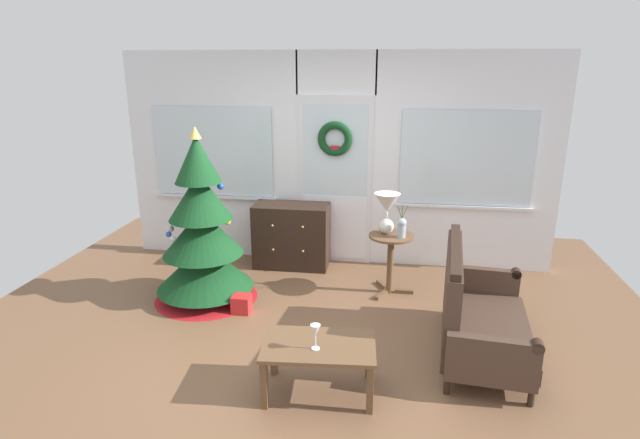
# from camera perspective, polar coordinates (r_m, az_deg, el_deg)

# --- Properties ---
(ground_plane) EXTENTS (6.76, 6.76, 0.00)m
(ground_plane) POSITION_cam_1_polar(r_m,az_deg,el_deg) (4.73, -1.68, -13.62)
(ground_plane) COLOR brown
(back_wall_with_door) EXTENTS (5.20, 0.19, 2.55)m
(back_wall_with_door) POSITION_cam_1_polar(r_m,az_deg,el_deg) (6.22, 1.75, 6.64)
(back_wall_with_door) COLOR white
(back_wall_with_door) RESTS_ON ground
(christmas_tree) EXTENTS (1.08, 1.08, 1.82)m
(christmas_tree) POSITION_cam_1_polar(r_m,az_deg,el_deg) (5.44, -12.91, -2.25)
(christmas_tree) COLOR #4C331E
(christmas_tree) RESTS_ON ground
(dresser_cabinet) EXTENTS (0.90, 0.45, 0.78)m
(dresser_cabinet) POSITION_cam_1_polar(r_m,az_deg,el_deg) (6.25, -3.19, -1.80)
(dresser_cabinet) COLOR black
(dresser_cabinet) RESTS_ON ground
(settee_sofa) EXTENTS (0.83, 1.49, 0.96)m
(settee_sofa) POSITION_cam_1_polar(r_m,az_deg,el_deg) (4.62, 16.74, -9.88)
(settee_sofa) COLOR black
(settee_sofa) RESTS_ON ground
(side_table) EXTENTS (0.50, 0.48, 0.66)m
(side_table) POSITION_cam_1_polar(r_m,az_deg,el_deg) (5.54, 7.88, -3.57)
(side_table) COLOR brown
(side_table) RESTS_ON ground
(table_lamp) EXTENTS (0.28, 0.28, 0.44)m
(table_lamp) POSITION_cam_1_polar(r_m,az_deg,el_deg) (5.43, 7.46, 1.30)
(table_lamp) COLOR silver
(table_lamp) RESTS_ON side_table
(flower_vase) EXTENTS (0.11, 0.10, 0.35)m
(flower_vase) POSITION_cam_1_polar(r_m,az_deg,el_deg) (5.39, 9.06, -0.78)
(flower_vase) COLOR #99ADBC
(flower_vase) RESTS_ON side_table
(coffee_table) EXTENTS (0.88, 0.59, 0.41)m
(coffee_table) POSITION_cam_1_polar(r_m,az_deg,el_deg) (3.95, -0.12, -14.43)
(coffee_table) COLOR brown
(coffee_table) RESTS_ON ground
(wine_glass) EXTENTS (0.08, 0.08, 0.20)m
(wine_glass) POSITION_cam_1_polar(r_m,az_deg,el_deg) (3.79, -0.51, -12.35)
(wine_glass) COLOR silver
(wine_glass) RESTS_ON coffee_table
(gift_box) EXTENTS (0.18, 0.16, 0.18)m
(gift_box) POSITION_cam_1_polar(r_m,az_deg,el_deg) (5.27, -8.72, -9.26)
(gift_box) COLOR red
(gift_box) RESTS_ON ground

